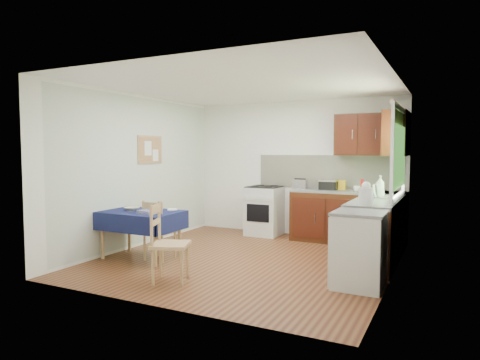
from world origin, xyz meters
The scene contains 33 objects.
floor centered at (0.00, 0.00, 0.00)m, with size 4.20×4.20×0.00m, color #4A2213.
ceiling centered at (0.00, 0.00, 2.50)m, with size 4.00×4.20×0.02m, color white.
wall_back centered at (0.00, 2.10, 1.25)m, with size 4.00×0.02×2.50m, color white.
wall_front centered at (0.00, -2.10, 1.25)m, with size 4.00×0.02×2.50m, color white.
wall_left centered at (-2.00, 0.00, 1.25)m, with size 0.02×4.20×2.50m, color silver.
wall_right centered at (2.00, 0.00, 1.25)m, with size 0.02×4.20×2.50m, color white.
base_cabinets centered at (1.36, 1.26, 0.43)m, with size 1.90×2.30×0.86m.
worktop_back centered at (1.05, 1.80, 0.88)m, with size 1.90×0.60×0.04m, color slate.
worktop_right centered at (1.70, 0.65, 0.88)m, with size 0.60×1.70×0.04m, color slate.
worktop_corner centered at (1.70, 1.80, 0.88)m, with size 0.60×0.60×0.04m, color slate.
splashback centered at (0.65, 2.08, 1.20)m, with size 2.70×0.02×0.60m, color #EDE3C9.
upper_cabinets centered at (1.52, 1.80, 1.85)m, with size 1.20×0.85×0.70m.
stove centered at (-0.50, 1.80, 0.46)m, with size 0.60×0.61×0.92m.
window centered at (1.97, 0.70, 1.65)m, with size 0.04×1.48×1.26m.
fridge centered at (1.70, -0.55, 0.44)m, with size 0.58×0.60×0.89m.
corkboard centered at (-1.97, 0.30, 1.60)m, with size 0.04×0.62×0.47m.
dining_table centered at (-1.43, -0.62, 0.59)m, with size 1.15×0.78×0.70m.
chair_far centered at (-1.15, -0.59, 0.46)m, with size 0.39×0.39×0.87m.
chair_near centered at (-0.42, -1.38, 0.51)m, with size 0.55×0.55×0.96m.
toaster centered at (0.22, 1.73, 0.99)m, with size 0.25×0.15×0.19m.
sandwich_press centered at (0.71, 1.83, 0.99)m, with size 0.30×0.26×0.17m.
sauce_bottle centered at (1.31, 1.65, 1.01)m, with size 0.05×0.05×0.21m, color red.
yellow_packet centered at (0.93, 1.91, 0.98)m, with size 0.12×0.08×0.16m, color gold.
dish_rack centered at (1.65, 0.92, 0.92)m, with size 0.41×0.32×0.20m.
kettle centered at (1.68, -0.08, 1.03)m, with size 0.18×0.18×0.30m.
cup centered at (1.23, 1.68, 0.95)m, with size 0.12×0.12×0.09m, color white.
soap_bottle_a centered at (1.71, 0.88, 1.06)m, with size 0.13×0.13×0.33m, color silver.
soap_bottle_b centered at (1.63, 0.94, 0.99)m, with size 0.08×0.08×0.18m, color #2042BC.
soap_bottle_c centered at (1.60, 0.47, 0.99)m, with size 0.14×0.14×0.17m, color #227E3A.
plate_bowl centered at (-1.60, -0.62, 0.72)m, with size 0.21×0.21×0.05m, color beige.
book centered at (-1.14, -0.36, 0.70)m, with size 0.14×0.20×0.02m, color white.
spice_jar centered at (-1.44, -0.42, 0.74)m, with size 0.04×0.04×0.08m, color #258A29.
tea_towel centered at (-1.19, -0.75, 0.72)m, with size 0.27×0.21×0.05m, color navy.
Camera 1 is at (2.64, -5.52, 1.59)m, focal length 32.00 mm.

